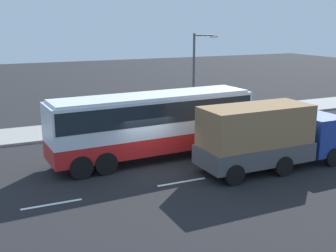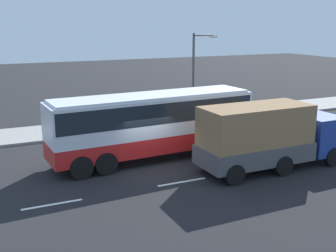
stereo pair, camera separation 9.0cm
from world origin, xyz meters
name	(u,v)px [view 2 (the right image)]	position (x,y,z in m)	size (l,w,h in m)	color
ground_plane	(150,169)	(0.00, 0.00, 0.00)	(120.00, 120.00, 0.00)	black
sidewalk_curb	(100,127)	(0.00, 8.98, 0.07)	(80.00, 4.00, 0.15)	gray
lane_centreline	(41,206)	(-5.60, -2.25, 0.00)	(23.37, 0.16, 0.01)	white
coach_bus	(153,119)	(0.78, 1.45, 2.14)	(11.04, 3.13, 3.45)	red
cargo_truck	(269,135)	(5.29, -2.36, 1.71)	(7.73, 2.64, 3.23)	navy
pedestrian_near_curb	(211,105)	(8.43, 8.43, 1.04)	(0.32, 0.32, 1.56)	brown
pedestrian_at_crossing	(146,108)	(3.31, 8.74, 1.19)	(0.32, 0.32, 1.79)	brown
street_lamp	(196,71)	(6.50, 7.35, 3.76)	(1.85, 0.24, 6.19)	#47474C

